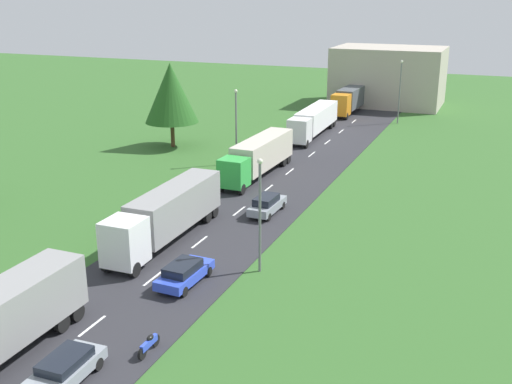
{
  "coord_description": "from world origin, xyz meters",
  "views": [
    {
      "loc": [
        19.7,
        -5.38,
        17.61
      ],
      "look_at": [
        0.79,
        41.0,
        1.3
      ],
      "focal_mm": 43.4,
      "sensor_mm": 36.0,
      "label": 1
    }
  ],
  "objects_px": {
    "truck_fifth": "(351,98)",
    "distant_building": "(389,76)",
    "lamppost_second": "(260,210)",
    "car_fourth": "(267,204)",
    "truck_third": "(258,155)",
    "car_second": "(64,370)",
    "truck_second": "(167,213)",
    "motorcycle_courier": "(149,344)",
    "tree_birch": "(171,93)",
    "lamppost_fourth": "(400,89)",
    "truck_fourth": "(314,120)",
    "lamppost_third": "(236,123)",
    "car_third": "(184,273)"
  },
  "relations": [
    {
      "from": "truck_second",
      "to": "car_fourth",
      "type": "height_order",
      "value": "truck_second"
    },
    {
      "from": "tree_birch",
      "to": "car_third",
      "type": "bearing_deg",
      "value": -59.43
    },
    {
      "from": "motorcycle_courier",
      "to": "lamppost_second",
      "type": "xyz_separation_m",
      "value": [
        1.59,
        11.18,
        3.77
      ]
    },
    {
      "from": "truck_third",
      "to": "lamppost_fourth",
      "type": "height_order",
      "value": "lamppost_fourth"
    },
    {
      "from": "car_second",
      "to": "tree_birch",
      "type": "relative_size",
      "value": 0.47
    },
    {
      "from": "truck_second",
      "to": "distant_building",
      "type": "bearing_deg",
      "value": 86.48
    },
    {
      "from": "truck_fourth",
      "to": "truck_fifth",
      "type": "xyz_separation_m",
      "value": [
        0.48,
        17.79,
        0.13
      ]
    },
    {
      "from": "car_third",
      "to": "car_fourth",
      "type": "height_order",
      "value": "car_fourth"
    },
    {
      "from": "distant_building",
      "to": "truck_third",
      "type": "bearing_deg",
      "value": -95.07
    },
    {
      "from": "truck_fifth",
      "to": "lamppost_second",
      "type": "bearing_deg",
      "value": -82.02
    },
    {
      "from": "motorcycle_courier",
      "to": "tree_birch",
      "type": "height_order",
      "value": "tree_birch"
    },
    {
      "from": "tree_birch",
      "to": "truck_second",
      "type": "bearing_deg",
      "value": -61.27
    },
    {
      "from": "truck_third",
      "to": "truck_fourth",
      "type": "xyz_separation_m",
      "value": [
        -0.21,
        19.3,
        -0.06
      ]
    },
    {
      "from": "distant_building",
      "to": "tree_birch",
      "type": "bearing_deg",
      "value": -115.29
    },
    {
      "from": "car_second",
      "to": "lamppost_third",
      "type": "relative_size",
      "value": 0.58
    },
    {
      "from": "truck_third",
      "to": "motorcycle_courier",
      "type": "distance_m",
      "value": 32.35
    },
    {
      "from": "truck_fourth",
      "to": "car_fourth",
      "type": "relative_size",
      "value": 3.15
    },
    {
      "from": "lamppost_second",
      "to": "car_second",
      "type": "bearing_deg",
      "value": -104.59
    },
    {
      "from": "car_fourth",
      "to": "distant_building",
      "type": "height_order",
      "value": "distant_building"
    },
    {
      "from": "lamppost_fourth",
      "to": "distant_building",
      "type": "xyz_separation_m",
      "value": [
        -4.27,
        14.55,
        -0.25
      ]
    },
    {
      "from": "truck_third",
      "to": "motorcycle_courier",
      "type": "xyz_separation_m",
      "value": [
        6.74,
        -31.6,
        -1.58
      ]
    },
    {
      "from": "truck_fifth",
      "to": "car_third",
      "type": "bearing_deg",
      "value": -85.87
    },
    {
      "from": "truck_fourth",
      "to": "lamppost_third",
      "type": "height_order",
      "value": "lamppost_third"
    },
    {
      "from": "truck_fifth",
      "to": "car_third",
      "type": "relative_size",
      "value": 2.97
    },
    {
      "from": "car_fourth",
      "to": "motorcycle_courier",
      "type": "height_order",
      "value": "car_fourth"
    },
    {
      "from": "truck_fourth",
      "to": "lamppost_second",
      "type": "xyz_separation_m",
      "value": [
        8.54,
        -39.72,
        2.25
      ]
    },
    {
      "from": "motorcycle_courier",
      "to": "lamppost_second",
      "type": "relative_size",
      "value": 0.25
    },
    {
      "from": "car_second",
      "to": "lamppost_fourth",
      "type": "distance_m",
      "value": 66.89
    },
    {
      "from": "lamppost_third",
      "to": "tree_birch",
      "type": "xyz_separation_m",
      "value": [
        -10.08,
        4.13,
        1.93
      ]
    },
    {
      "from": "truck_fifth",
      "to": "car_fourth",
      "type": "distance_m",
      "value": 47.39
    },
    {
      "from": "car_second",
      "to": "lamppost_third",
      "type": "height_order",
      "value": "lamppost_third"
    },
    {
      "from": "motorcycle_courier",
      "to": "lamppost_third",
      "type": "bearing_deg",
      "value": 106.93
    },
    {
      "from": "motorcycle_courier",
      "to": "truck_fifth",
      "type": "bearing_deg",
      "value": 95.38
    },
    {
      "from": "distant_building",
      "to": "truck_second",
      "type": "bearing_deg",
      "value": -93.52
    },
    {
      "from": "truck_third",
      "to": "car_second",
      "type": "height_order",
      "value": "truck_third"
    },
    {
      "from": "lamppost_third",
      "to": "tree_birch",
      "type": "distance_m",
      "value": 11.06
    },
    {
      "from": "truck_fifth",
      "to": "lamppost_third",
      "type": "bearing_deg",
      "value": -97.12
    },
    {
      "from": "car_third",
      "to": "lamppost_second",
      "type": "xyz_separation_m",
      "value": [
        3.64,
        3.63,
        3.49
      ]
    },
    {
      "from": "truck_fifth",
      "to": "motorcycle_courier",
      "type": "relative_size",
      "value": 7.03
    },
    {
      "from": "lamppost_third",
      "to": "lamppost_second",
      "type": "bearing_deg",
      "value": -62.83
    },
    {
      "from": "truck_fifth",
      "to": "distant_building",
      "type": "relative_size",
      "value": 0.8
    },
    {
      "from": "motorcycle_courier",
      "to": "lamppost_third",
      "type": "relative_size",
      "value": 0.24
    },
    {
      "from": "truck_second",
      "to": "tree_birch",
      "type": "relative_size",
      "value": 1.36
    },
    {
      "from": "car_third",
      "to": "car_fourth",
      "type": "distance_m",
      "value": 14.0
    },
    {
      "from": "lamppost_second",
      "to": "tree_birch",
      "type": "bearing_deg",
      "value": 128.56
    },
    {
      "from": "lamppost_third",
      "to": "distant_building",
      "type": "xyz_separation_m",
      "value": [
        8.0,
        42.39,
        0.13
      ]
    },
    {
      "from": "truck_fifth",
      "to": "distant_building",
      "type": "bearing_deg",
      "value": 66.57
    },
    {
      "from": "car_second",
      "to": "motorcycle_courier",
      "type": "distance_m",
      "value": 4.41
    },
    {
      "from": "truck_fourth",
      "to": "lamppost_fourth",
      "type": "bearing_deg",
      "value": 54.55
    },
    {
      "from": "motorcycle_courier",
      "to": "tree_birch",
      "type": "xyz_separation_m",
      "value": [
        -20.75,
        39.2,
        5.83
      ]
    }
  ]
}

